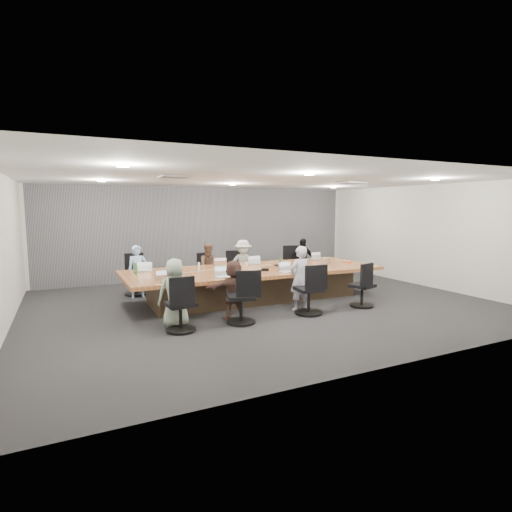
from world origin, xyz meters
name	(u,v)px	position (x,y,z in m)	size (l,w,h in m)	color
floor	(264,304)	(0.00, 0.00, 0.00)	(10.00, 8.00, 0.00)	#2A2A2D
ceiling	(264,179)	(0.00, 0.00, 2.80)	(10.00, 8.00, 0.00)	white
wall_back	(206,232)	(0.00, 4.00, 1.40)	(10.00, 2.80, 0.00)	silver
wall_front	(398,266)	(0.00, -4.00, 1.40)	(10.00, 2.80, 0.00)	silver
wall_left	(1,253)	(-5.00, 0.00, 1.40)	(8.00, 2.80, 0.00)	silver
wall_right	(424,236)	(5.00, 0.00, 1.40)	(8.00, 2.80, 0.00)	silver
curtain	(207,233)	(0.00, 3.92, 1.40)	(9.80, 0.04, 2.80)	slate
conference_table	(254,283)	(0.00, 0.50, 0.40)	(6.00, 2.20, 0.74)	#3F2F20
chair_0	(136,278)	(-2.47, 2.20, 0.43)	(0.58, 0.58, 0.86)	black
chair_1	(206,275)	(-0.64, 2.20, 0.36)	(0.49, 0.49, 0.72)	black
chair_2	(238,272)	(0.31, 2.20, 0.38)	(0.51, 0.51, 0.75)	black
chair_3	(296,266)	(2.20, 2.20, 0.43)	(0.58, 0.58, 0.87)	black
chair_4	(180,309)	(-2.25, -1.20, 0.41)	(0.55, 0.55, 0.82)	black
chair_5	(241,301)	(-1.09, -1.20, 0.43)	(0.58, 0.58, 0.86)	black
chair_6	(309,293)	(0.43, -1.20, 0.44)	(0.59, 0.59, 0.88)	black
chair_7	(362,289)	(1.81, -1.20, 0.40)	(0.53, 0.53, 0.79)	black
person_0	(138,272)	(-2.47, 1.85, 0.64)	(0.47, 0.31, 1.28)	#99BCEA
laptop_0	(142,270)	(-2.47, 1.30, 0.75)	(0.35, 0.24, 0.02)	#B2B2B7
person_1	(210,267)	(-0.64, 1.85, 0.63)	(0.62, 0.48, 1.27)	brown
laptop_1	(217,265)	(-0.64, 1.30, 0.75)	(0.31, 0.21, 0.02)	#8C6647
person_2	(243,264)	(0.31, 1.85, 0.66)	(0.85, 0.49, 1.31)	#ABB3AC
laptop_2	(252,263)	(0.31, 1.30, 0.75)	(0.35, 0.24, 0.02)	#B2B2B7
person_3	(302,260)	(2.20, 1.85, 0.65)	(0.76, 0.31, 1.29)	black
laptop_3	(313,259)	(2.20, 1.30, 0.75)	(0.29, 0.20, 0.02)	#B2B2B7
person_4	(175,293)	(-2.25, -0.85, 0.63)	(0.62, 0.40, 1.26)	#91A491
laptop_4	(168,281)	(-2.25, -0.30, 0.75)	(0.36, 0.24, 0.02)	#8C6647
person_5	(234,289)	(-1.09, -0.85, 0.59)	(1.09, 0.35, 1.17)	#533530
laptop_5	(224,277)	(-1.09, -0.30, 0.75)	(0.30, 0.21, 0.02)	#B2B2B7
person_6	(300,278)	(0.43, -0.85, 0.69)	(0.50, 0.33, 1.37)	#B3B1CF
laptop_6	(287,272)	(0.43, -0.30, 0.75)	(0.35, 0.24, 0.02)	#B2B2B7
bottle_green_left	(136,268)	(-2.65, 0.93, 0.86)	(0.07, 0.07, 0.24)	#317332
bottle_green_right	(280,264)	(0.52, 0.16, 0.87)	(0.07, 0.07, 0.26)	#317332
bottle_clear	(199,267)	(-1.29, 0.72, 0.84)	(0.06, 0.06, 0.20)	silver
cup_white_far	(246,264)	(-0.04, 0.87, 0.79)	(0.08, 0.08, 0.10)	white
cup_white_near	(306,263)	(1.49, 0.57, 0.79)	(0.07, 0.07, 0.09)	white
mug_brown	(158,273)	(-2.26, 0.53, 0.79)	(0.09, 0.09, 0.11)	brown
mic_left	(234,273)	(-0.73, 0.02, 0.75)	(0.15, 0.10, 0.03)	black
mic_right	(278,265)	(0.73, 0.67, 0.76)	(0.16, 0.11, 0.03)	black
stapler	(265,270)	(0.06, 0.05, 0.77)	(0.16, 0.04, 0.06)	black
canvas_bag	(325,260)	(2.06, 0.52, 0.81)	(0.26, 0.16, 0.14)	gray
snack_packet	(347,262)	(2.65, 0.36, 0.76)	(0.19, 0.13, 0.04)	orange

